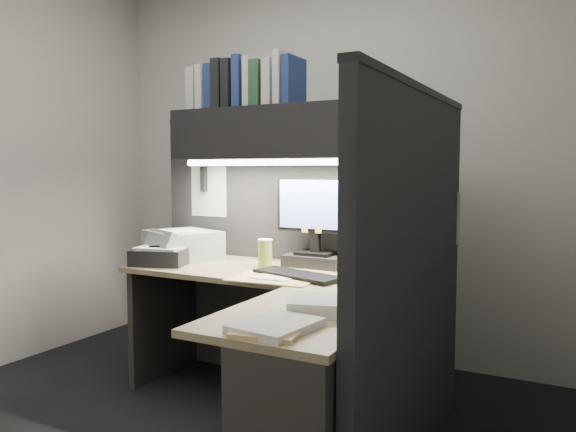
% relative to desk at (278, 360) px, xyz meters
% --- Properties ---
extents(wall_back, '(3.50, 0.04, 2.70)m').
position_rel_desk_xyz_m(wall_back, '(-0.43, 1.50, 0.91)').
color(wall_back, beige).
rests_on(wall_back, floor).
extents(partition_back, '(1.90, 0.06, 1.60)m').
position_rel_desk_xyz_m(partition_back, '(-0.40, 0.93, 0.36)').
color(partition_back, black).
rests_on(partition_back, floor).
extents(partition_right, '(0.06, 1.50, 1.60)m').
position_rel_desk_xyz_m(partition_right, '(0.55, 0.18, 0.36)').
color(partition_right, black).
rests_on(partition_right, floor).
extents(desk, '(1.70, 1.53, 0.73)m').
position_rel_desk_xyz_m(desk, '(0.00, 0.00, 0.00)').
color(desk, '#9B8C63').
rests_on(desk, floor).
extents(overhead_shelf, '(1.55, 0.34, 0.30)m').
position_rel_desk_xyz_m(overhead_shelf, '(-0.30, 0.75, 1.06)').
color(overhead_shelf, black).
rests_on(overhead_shelf, partition_back).
extents(task_light_tube, '(1.32, 0.04, 0.04)m').
position_rel_desk_xyz_m(task_light_tube, '(-0.30, 0.61, 0.89)').
color(task_light_tube, white).
rests_on(task_light_tube, overhead_shelf).
extents(monitor, '(0.48, 0.22, 0.52)m').
position_rel_desk_xyz_m(monitor, '(-0.18, 0.77, 0.49)').
color(monitor, black).
rests_on(monitor, desk).
extents(keyboard, '(0.53, 0.30, 0.02)m').
position_rel_desk_xyz_m(keyboard, '(-0.12, 0.43, 0.30)').
color(keyboard, black).
rests_on(keyboard, desk).
extents(mousepad, '(0.24, 0.22, 0.00)m').
position_rel_desk_xyz_m(mousepad, '(0.27, 0.56, 0.29)').
color(mousepad, navy).
rests_on(mousepad, desk).
extents(mouse, '(0.08, 0.10, 0.03)m').
position_rel_desk_xyz_m(mouse, '(0.28, 0.56, 0.31)').
color(mouse, black).
rests_on(mouse, mousepad).
extents(telephone, '(0.29, 0.29, 0.09)m').
position_rel_desk_xyz_m(telephone, '(0.23, 0.77, 0.33)').
color(telephone, beige).
rests_on(telephone, desk).
extents(coffee_cup, '(0.09, 0.09, 0.15)m').
position_rel_desk_xyz_m(coffee_cup, '(-0.43, 0.62, 0.36)').
color(coffee_cup, '#CACC51').
rests_on(coffee_cup, desk).
extents(printer, '(0.55, 0.51, 0.17)m').
position_rel_desk_xyz_m(printer, '(-1.06, 0.66, 0.37)').
color(printer, '#929598').
rests_on(printer, desk).
extents(notebook_stack, '(0.38, 0.34, 0.09)m').
position_rel_desk_xyz_m(notebook_stack, '(-1.02, 0.42, 0.33)').
color(notebook_stack, black).
rests_on(notebook_stack, desk).
extents(open_folder, '(0.46, 0.32, 0.01)m').
position_rel_desk_xyz_m(open_folder, '(-0.21, 0.32, 0.29)').
color(open_folder, '#E3C37F').
rests_on(open_folder, desk).
extents(paper_stack_a, '(0.34, 0.31, 0.05)m').
position_rel_desk_xyz_m(paper_stack_a, '(0.31, -0.15, 0.31)').
color(paper_stack_a, white).
rests_on(paper_stack_a, desk).
extents(paper_stack_b, '(0.27, 0.32, 0.03)m').
position_rel_desk_xyz_m(paper_stack_b, '(0.25, -0.46, 0.30)').
color(paper_stack_b, white).
rests_on(paper_stack_b, desk).
extents(manila_stack, '(0.27, 0.32, 0.02)m').
position_rel_desk_xyz_m(manila_stack, '(0.24, -0.47, 0.30)').
color(manila_stack, '#E3C37F').
rests_on(manila_stack, desk).
extents(binder_row, '(0.72, 0.25, 0.31)m').
position_rel_desk_xyz_m(binder_row, '(-0.65, 0.75, 1.35)').
color(binder_row, '#B3B3AF').
rests_on(binder_row, overhead_shelf).
extents(pinned_papers, '(1.76, 1.31, 0.51)m').
position_rel_desk_xyz_m(pinned_papers, '(-0.00, 0.56, 0.61)').
color(pinned_papers, white).
rests_on(pinned_papers, partition_back).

